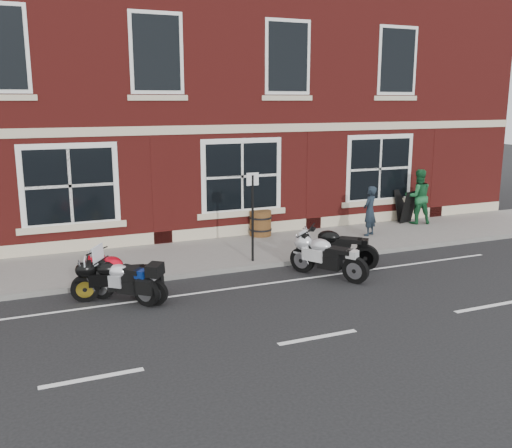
% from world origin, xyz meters
% --- Properties ---
extents(ground, '(80.00, 80.00, 0.00)m').
position_xyz_m(ground, '(0.00, 0.00, 0.00)').
color(ground, black).
rests_on(ground, ground).
extents(sidewalk, '(30.00, 3.00, 0.12)m').
position_xyz_m(sidewalk, '(0.00, 3.00, 0.06)').
color(sidewalk, slate).
rests_on(sidewalk, ground).
extents(kerb, '(30.00, 0.16, 0.12)m').
position_xyz_m(kerb, '(0.00, 1.42, 0.06)').
color(kerb, slate).
rests_on(kerb, ground).
extents(pub_building, '(24.00, 12.00, 12.00)m').
position_xyz_m(pub_building, '(0.00, 10.50, 6.00)').
color(pub_building, maroon).
rests_on(pub_building, ground).
extents(moto_touring_silver, '(1.49, 1.31, 1.23)m').
position_xyz_m(moto_touring_silver, '(-2.86, 0.30, 0.50)').
color(moto_touring_silver, black).
rests_on(moto_touring_silver, ground).
extents(moto_sport_red, '(1.27, 1.84, 0.95)m').
position_xyz_m(moto_sport_red, '(-2.92, 0.50, 0.55)').
color(moto_sport_red, black).
rests_on(moto_sport_red, ground).
extents(moto_sport_black, '(1.94, 0.48, 0.88)m').
position_xyz_m(moto_sport_black, '(-3.04, 0.52, 0.50)').
color(moto_sport_black, black).
rests_on(moto_sport_black, ground).
extents(moto_sport_silver, '(1.18, 1.91, 0.96)m').
position_xyz_m(moto_sport_silver, '(1.98, 0.11, 0.55)').
color(moto_sport_silver, black).
rests_on(moto_sport_silver, ground).
extents(moto_naked_black, '(1.70, 1.55, 0.97)m').
position_xyz_m(moto_naked_black, '(2.61, 0.80, 0.56)').
color(moto_naked_black, black).
rests_on(moto_naked_black, ground).
extents(pedestrian_left, '(0.67, 0.61, 1.54)m').
position_xyz_m(pedestrian_left, '(5.14, 3.00, 0.89)').
color(pedestrian_left, '#18222C').
rests_on(pedestrian_left, sidewalk).
extents(pedestrian_right, '(1.06, 0.93, 1.85)m').
position_xyz_m(pedestrian_right, '(7.65, 3.85, 1.05)').
color(pedestrian_right, '#1A5B2F').
rests_on(pedestrian_right, sidewalk).
extents(a_board_sign, '(0.78, 0.65, 1.12)m').
position_xyz_m(a_board_sign, '(7.41, 4.20, 0.68)').
color(a_board_sign, black).
rests_on(a_board_sign, sidewalk).
extents(barrel_planter, '(0.70, 0.70, 0.78)m').
position_xyz_m(barrel_planter, '(2.03, 4.30, 0.51)').
color(barrel_planter, '#482713').
rests_on(barrel_planter, sidewalk).
extents(parking_sign, '(0.33, 0.06, 2.32)m').
position_xyz_m(parking_sign, '(0.70, 1.75, 1.46)').
color(parking_sign, black).
rests_on(parking_sign, sidewalk).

